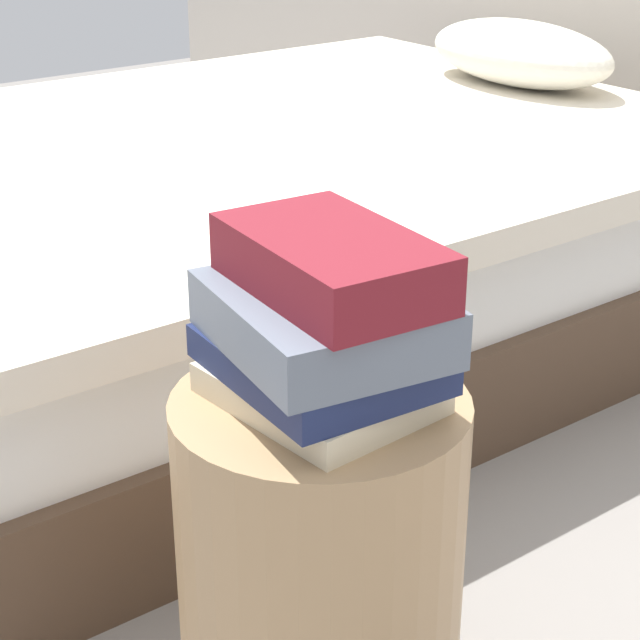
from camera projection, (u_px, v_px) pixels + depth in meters
name	position (u px, v px, depth m)	size (l,w,h in m)	color
bed	(269.00, 229.00, 2.50)	(1.55, 2.01, 0.62)	#4C3828
side_table	(320.00, 581.00, 1.32)	(0.34, 0.34, 0.49)	tan
book_cream	(318.00, 388.00, 1.22)	(0.23, 0.18, 0.03)	beige
book_navy	(320.00, 360.00, 1.20)	(0.25, 0.20, 0.04)	#19234C
book_slate	(326.00, 317.00, 1.18)	(0.25, 0.21, 0.06)	slate
book_maroon	(331.00, 263.00, 1.15)	(0.26, 0.16, 0.06)	maroon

